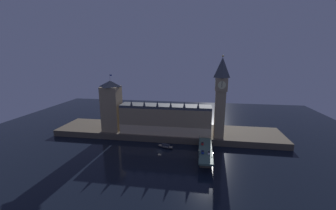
# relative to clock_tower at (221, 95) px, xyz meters

# --- Properties ---
(ground_plane) EXTENTS (400.00, 400.00, 0.00)m
(ground_plane) POSITION_rel_clock_tower_xyz_m (-49.16, -25.67, -44.03)
(ground_plane) COLOR black
(embankment) EXTENTS (220.00, 42.00, 5.84)m
(embankment) POSITION_rel_clock_tower_xyz_m (-49.16, 13.33, -41.11)
(embankment) COLOR brown
(embankment) RESTS_ON ground_plane
(parliament_hall) EXTENTS (84.54, 17.08, 32.54)m
(parliament_hall) POSITION_rel_clock_tower_xyz_m (-49.03, 3.19, -24.68)
(parliament_hall) COLOR tan
(parliament_hall) RESTS_ON embankment
(clock_tower) EXTENTS (10.33, 10.44, 72.04)m
(clock_tower) POSITION_rel_clock_tower_xyz_m (0.00, 0.00, 0.00)
(clock_tower) COLOR tan
(clock_tower) RESTS_ON embankment
(victoria_tower) EXTENTS (16.60, 16.60, 54.75)m
(victoria_tower) POSITION_rel_clock_tower_xyz_m (-102.03, 3.97, -13.71)
(victoria_tower) COLOR tan
(victoria_tower) RESTS_ON embankment
(bridge) EXTENTS (10.22, 46.00, 7.21)m
(bridge) POSITION_rel_clock_tower_xyz_m (-12.13, -30.67, -39.31)
(bridge) COLOR #476656
(bridge) RESTS_ON ground_plane
(car_northbound_lead) EXTENTS (1.91, 4.36, 1.57)m
(car_northbound_lead) POSITION_rel_clock_tower_xyz_m (-14.38, -21.96, -36.09)
(car_northbound_lead) COLOR red
(car_northbound_lead) RESTS_ON bridge
(car_northbound_trail) EXTENTS (2.07, 4.70, 1.58)m
(car_northbound_trail) POSITION_rel_clock_tower_xyz_m (-14.38, -37.51, -36.08)
(car_northbound_trail) COLOR navy
(car_northbound_trail) RESTS_ON bridge
(car_southbound_lead) EXTENTS (1.93, 4.57, 1.56)m
(car_southbound_lead) POSITION_rel_clock_tower_xyz_m (-9.88, -37.75, -36.09)
(car_southbound_lead) COLOR white
(car_southbound_lead) RESTS_ON bridge
(pedestrian_near_rail) EXTENTS (0.38, 0.38, 1.64)m
(pedestrian_near_rail) POSITION_rel_clock_tower_xyz_m (-16.62, -40.05, -35.96)
(pedestrian_near_rail) COLOR black
(pedestrian_near_rail) RESTS_ON bridge
(street_lamp_near) EXTENTS (1.34, 0.60, 6.10)m
(street_lamp_near) POSITION_rel_clock_tower_xyz_m (-17.02, -45.39, -33.00)
(street_lamp_near) COLOR #2D3333
(street_lamp_near) RESTS_ON bridge
(street_lamp_mid) EXTENTS (1.34, 0.60, 6.52)m
(street_lamp_mid) POSITION_rel_clock_tower_xyz_m (-7.23, -30.67, -32.74)
(street_lamp_mid) COLOR #2D3333
(street_lamp_mid) RESTS_ON bridge
(street_lamp_far) EXTENTS (1.34, 0.60, 6.13)m
(street_lamp_far) POSITION_rel_clock_tower_xyz_m (-17.02, -15.95, -32.98)
(street_lamp_far) COLOR #2D3333
(street_lamp_far) RESTS_ON bridge
(boat_upstream) EXTENTS (14.68, 7.50, 3.37)m
(boat_upstream) POSITION_rel_clock_tower_xyz_m (-45.46, -17.51, -42.80)
(boat_upstream) COLOR #28282D
(boat_upstream) RESTS_ON ground_plane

